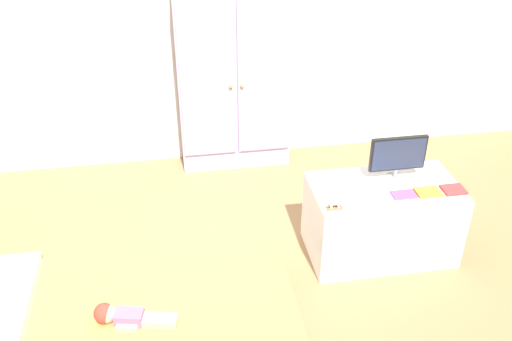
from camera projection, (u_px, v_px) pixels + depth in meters
ground_plane at (220, 292)px, 3.24m from camera, size 10.00×10.00×0.02m
bed at (131, 318)px, 2.87m from camera, size 1.63×0.99×0.28m
doll at (120, 316)px, 2.64m from camera, size 0.39×0.16×0.10m
wardrobe at (234, 79)px, 4.10m from camera, size 0.81×0.26×1.38m
tv_stand at (381, 219)px, 3.41m from camera, size 0.86×0.48×0.47m
tv_monitor at (398, 155)px, 3.29m from camera, size 0.33×0.10×0.27m
rocking_horse_toy at (336, 201)px, 3.08m from camera, size 0.09×0.04×0.11m
book_purple at (404, 195)px, 3.20m from camera, size 0.13×0.08×0.01m
book_orange at (428, 192)px, 3.22m from camera, size 0.14×0.10×0.01m
book_red at (453, 190)px, 3.25m from camera, size 0.13×0.11×0.01m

